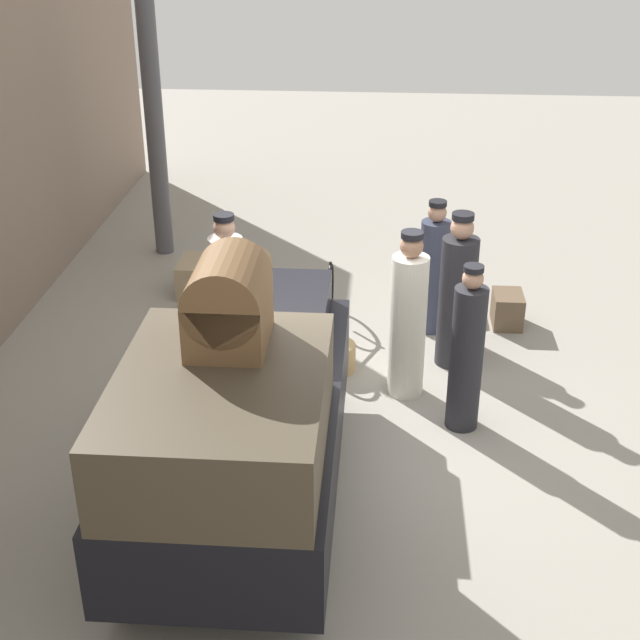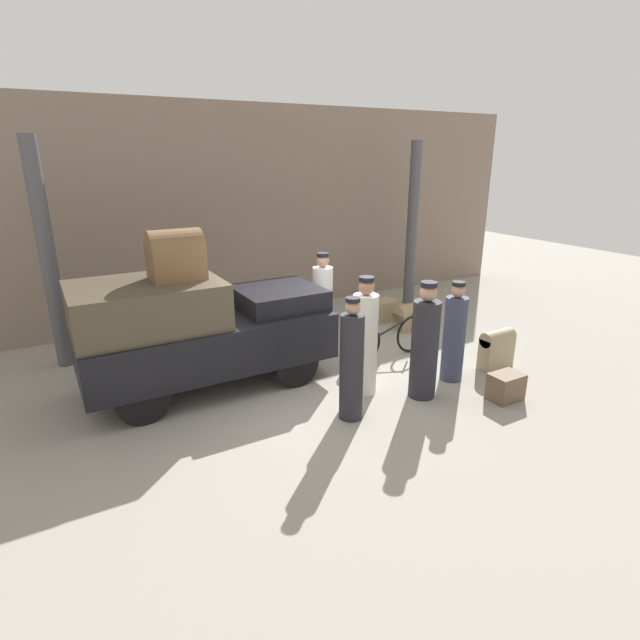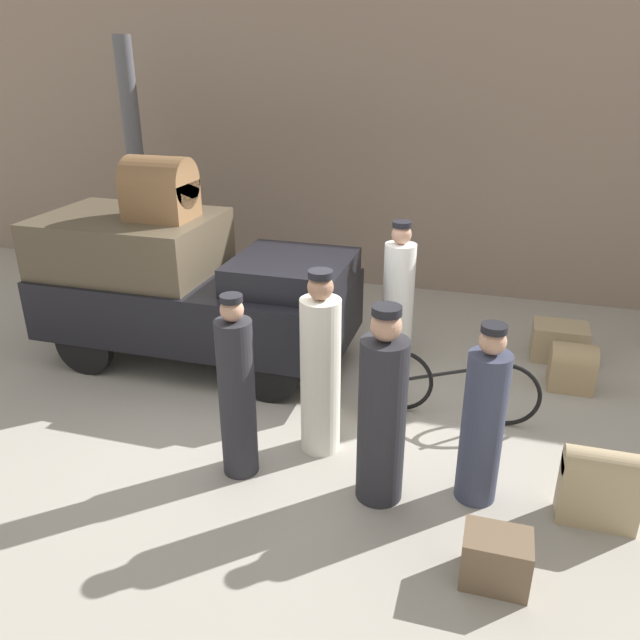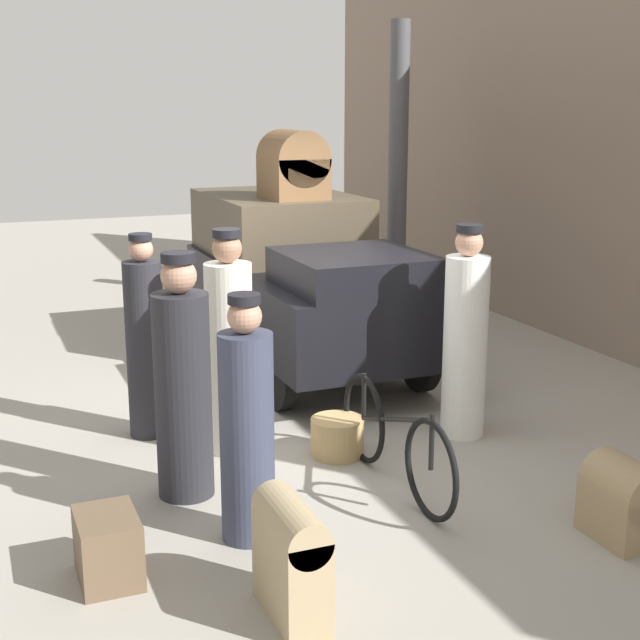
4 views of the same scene
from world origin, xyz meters
name	(u,v)px [view 1 (image 1 of 4)]	position (x,y,z in m)	size (l,w,h in m)	color
ground_plane	(338,412)	(0.00, 0.00, 0.00)	(30.00, 30.00, 0.00)	gray
canopy_pillar_right	(154,123)	(4.16, 2.76, 1.88)	(0.26, 0.26, 3.77)	#4C4C51
truck	(239,417)	(-1.64, 0.73, 0.96)	(3.72, 1.63, 1.77)	black
bicycle	(328,311)	(1.61, 0.21, 0.36)	(1.79, 0.04, 0.75)	black
wicker_basket	(336,357)	(0.89, 0.07, 0.15)	(0.43, 0.43, 0.31)	tan
porter_with_bicycle	(434,272)	(1.95, -1.01, 0.75)	(0.35, 0.35, 1.62)	#33384C
conductor_in_dark_uniform	(228,300)	(0.86, 1.24, 0.83)	(0.37, 0.37, 1.80)	white
porter_carrying_trunk	(457,297)	(1.15, -1.23, 0.81)	(0.40, 0.40, 1.77)	#232328
porter_lifting_near_truck	(467,354)	(-0.14, -1.24, 0.80)	(0.32, 0.32, 1.73)	#232328
porter_standing_middle	(408,322)	(0.46, -0.68, 0.83)	(0.38, 0.38, 1.81)	silver
suitcase_small_leather	(198,277)	(2.79, 1.99, 0.22)	(0.65, 0.47, 0.45)	#9E8966
trunk_large_brown	(433,270)	(2.91, -1.07, 0.36)	(0.61, 0.26, 0.68)	#9E8966
trunk_wicker_pale	(256,273)	(2.88, 1.24, 0.27)	(0.49, 0.39, 0.55)	#937A56
suitcase_black_upright	(507,309)	(2.14, -1.94, 0.20)	(0.48, 0.35, 0.41)	brown
trunk_on_truck_roof	(228,303)	(-1.86, 0.73, 2.10)	(0.74, 0.58, 0.71)	brown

